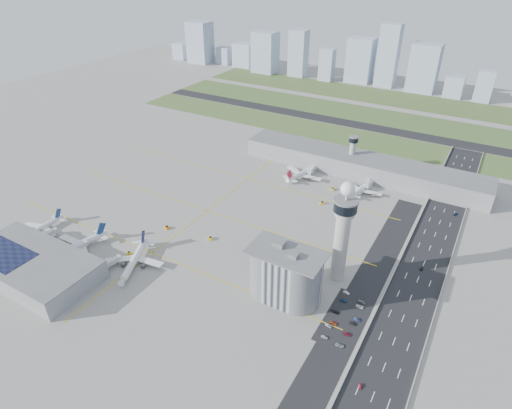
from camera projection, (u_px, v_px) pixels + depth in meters
The scene contains 63 objects.
ground at pixel (229, 247), 282.79m from camera, with size 1000.00×1000.00×0.00m, color #9C9991.
grass_strip_0 at pixel (329, 132), 457.82m from camera, with size 480.00×50.00×0.08m, color #4B622E.
grass_strip_1 at pixel (352, 112), 513.31m from camera, with size 480.00×60.00×0.08m, color #385327.
grass_strip_2 at pixel (372, 95), 572.49m from camera, with size 480.00×70.00×0.08m, color #445B2B.
runway at pixel (341, 122), 485.18m from camera, with size 480.00×22.00×0.10m, color black.
highway at pixel (406, 311), 233.30m from camera, with size 28.00×500.00×0.10m, color black.
barrier_left at pixel (380, 301), 239.04m from camera, with size 0.60×500.00×1.20m, color #9E9E99.
barrier_right at pixel (433, 320), 227.00m from camera, with size 0.60×500.00×1.20m, color #9E9E99.
landside_road at pixel (356, 306), 236.66m from camera, with size 18.00×260.00×0.08m, color black.
parking_lot at pixel (345, 319), 228.64m from camera, with size 20.00×44.00×0.10m, color black.
taxiway_line_h_0 at pixel (153, 253), 277.79m from camera, with size 260.00×0.60×0.01m, color yellow.
taxiway_line_h_1 at pixel (207, 211), 322.18m from camera, with size 260.00×0.60×0.01m, color yellow.
taxiway_line_h_2 at pixel (248, 179), 366.57m from camera, with size 260.00×0.60×0.01m, color yellow.
taxiway_line_v at pixel (207, 211), 322.18m from camera, with size 0.60×260.00×0.01m, color yellow.
control_tower at pixel (343, 229), 239.61m from camera, with size 14.00×14.00×64.50m.
secondary_tower at pixel (352, 151), 371.12m from camera, with size 8.60×8.60×31.90m.
admin_building at pixel (285, 274), 236.23m from camera, with size 42.00×24.00×33.50m.
terminal_pier at pixel (361, 165), 370.99m from camera, with size 210.00×32.00×15.80m.
near_terminal at pixel (32, 266), 256.66m from camera, with size 84.00×42.00×13.00m.
airplane_near_a at pixel (39, 226), 295.00m from camera, with size 37.02×31.47×10.37m, color white, non-canonical shape.
airplane_near_b at pixel (73, 243), 276.31m from camera, with size 44.79×38.07×12.54m, color white, non-canonical shape.
airplane_near_c at pixel (133, 258), 263.33m from camera, with size 44.50×37.82×12.46m, color white, non-canonical shape.
airplane_far_a at pixel (304, 170), 367.75m from camera, with size 43.82×37.25×12.27m, color white, non-canonical shape.
airplane_far_b at pixel (363, 185), 345.11m from camera, with size 40.10×34.09×11.23m, color white, non-canonical shape.
jet_bridge_near_0 at pixel (37, 240), 284.78m from camera, with size 14.00×3.00×5.70m, color silver, non-canonical shape.
jet_bridge_near_1 at pixel (68, 254), 271.88m from camera, with size 14.00×3.00×5.70m, color silver, non-canonical shape.
jet_bridge_near_2 at pixel (101, 270), 258.98m from camera, with size 14.00×3.00×5.70m, color silver, non-canonical shape.
jet_bridge_far_0 at pixel (313, 168), 378.11m from camera, with size 14.00×3.00×5.70m, color silver, non-canonical shape.
jet_bridge_far_1 at pixel (368, 181), 356.60m from camera, with size 14.00×3.00×5.70m, color silver, non-canonical shape.
tug_0 at pixel (67, 240), 288.42m from camera, with size 2.37×3.45×2.01m, color gold, non-canonical shape.
tug_1 at pixel (129, 253), 276.18m from camera, with size 2.20×3.21×1.86m, color gold, non-canonical shape.
tug_2 at pixel (167, 227), 301.35m from camera, with size 2.36×3.44×2.00m, color orange, non-canonical shape.
tug_3 at pixel (210, 238), 290.13m from camera, with size 2.43×3.54×2.06m, color yellow, non-canonical shape.
tug_4 at pixel (332, 189), 349.17m from camera, with size 2.37×3.45×2.00m, color yellow, non-canonical shape.
tug_5 at pixel (322, 203), 330.15m from camera, with size 2.45×3.56×2.07m, color yellow, non-canonical shape.
car_lot_0 at pixel (324, 337), 217.21m from camera, with size 1.45×3.60×1.23m, color silver.
car_lot_1 at pixel (328, 326), 223.75m from camera, with size 1.27×3.65×1.20m, color gray.
car_lot_2 at pixel (333, 323), 225.29m from camera, with size 1.86×4.03×1.12m, color #B44927.
car_lot_3 at pixel (335, 312), 232.06m from camera, with size 1.75×4.31×1.25m, color black.
car_lot_4 at pixel (343, 301), 239.51m from camera, with size 1.51×3.74×1.28m, color navy.
car_lot_5 at pixel (346, 293), 245.02m from camera, with size 1.31×3.77×1.24m, color white.
car_lot_6 at pixel (340, 345), 212.64m from camera, with size 1.99×4.32×1.20m, color #949DA6.
car_lot_7 at pixel (347, 334), 218.89m from camera, with size 1.69×4.16×1.21m, color maroon.
car_lot_8 at pixel (353, 323), 225.06m from camera, with size 1.47×3.65×1.24m, color #29292D.
car_lot_9 at pixel (357, 320), 227.34m from camera, with size 1.22×3.49×1.15m, color navy.
car_lot_10 at pixel (360, 307), 235.55m from camera, with size 2.04×4.43×1.23m, color white.
car_lot_11 at pixel (362, 302), 238.50m from camera, with size 1.77×4.36×1.27m, color slate.
car_hw_0 at pixel (360, 386), 192.91m from camera, with size 1.29×3.20×1.09m, color #A52334.
car_hw_1 at pixel (421, 269), 263.14m from camera, with size 1.28×3.66×1.21m, color black.
car_hw_2 at pixel (455, 214), 316.96m from camera, with size 1.84×3.98×1.11m, color navy.
car_hw_4 at pixel (447, 176), 370.30m from camera, with size 1.30×3.23×1.10m, color #949494.
skyline_bldg_0 at pixel (181, 51), 750.37m from camera, with size 24.05×19.24×26.50m, color #9EADC1.
skyline_bldg_1 at pixel (200, 42), 717.21m from camera, with size 37.63×30.10×65.60m, color #9EADC1.
skyline_bldg_2 at pixel (224, 56), 719.35m from camera, with size 22.81×18.25×26.79m, color #9EADC1.
skyline_bldg_3 at pixel (244, 55), 700.97m from camera, with size 32.30×25.84×36.93m, color #9EADC1.
skyline_bldg_4 at pixel (265, 52), 662.27m from camera, with size 35.81×28.65×60.36m, color #9EADC1.
skyline_bldg_5 at pixel (298, 53), 640.51m from camera, with size 25.49×20.39×66.89m, color #9EADC1.
skyline_bldg_6 at pixel (327, 65), 624.42m from camera, with size 20.04×16.03×45.20m, color #9EADC1.
skyline_bldg_7 at pixel (360, 60), 615.72m from camera, with size 35.76×28.61×61.22m, color #9EADC1.
skyline_bldg_8 at pixel (388, 56), 588.83m from camera, with size 26.33×21.06×83.39m, color #9EADC1.
skyline_bldg_9 at pixel (424, 68), 573.53m from camera, with size 36.96×29.57×62.11m, color #9EADC1.
skyline_bldg_10 at pixel (454, 87), 557.53m from camera, with size 23.01×18.41×27.75m, color #9EADC1.
skyline_bldg_11 at pixel (484, 86), 539.32m from camera, with size 20.22×16.18×38.97m, color #9EADC1.
Camera 1 is at (129.42, -187.62, 170.70)m, focal length 30.00 mm.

